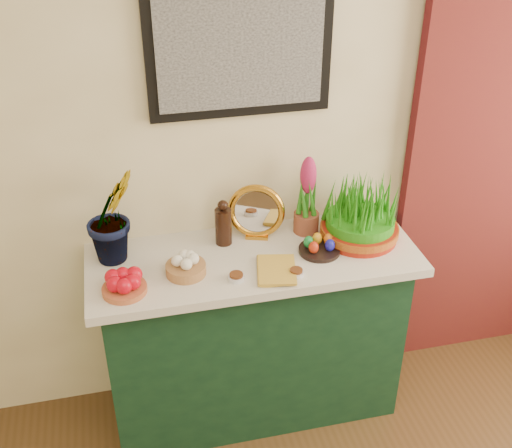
{
  "coord_description": "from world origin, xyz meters",
  "views": [
    {
      "loc": [
        -0.46,
        -0.19,
        2.42
      ],
      "look_at": [
        0.04,
        1.95,
        1.07
      ],
      "focal_mm": 45.0,
      "sensor_mm": 36.0,
      "label": 1
    }
  ],
  "objects_px": {
    "sideboard": "(254,337)",
    "mirror": "(256,212)",
    "hyacinth_green": "(111,202)",
    "book": "(257,270)",
    "wheatgrass_sabzeh": "(361,213)"
  },
  "relations": [
    {
      "from": "hyacinth_green",
      "to": "mirror",
      "type": "height_order",
      "value": "hyacinth_green"
    },
    {
      "from": "sideboard",
      "to": "mirror",
      "type": "relative_size",
      "value": 5.11
    },
    {
      "from": "sideboard",
      "to": "mirror",
      "type": "bearing_deg",
      "value": 71.9
    },
    {
      "from": "mirror",
      "to": "wheatgrass_sabzeh",
      "type": "bearing_deg",
      "value": -15.02
    },
    {
      "from": "sideboard",
      "to": "book",
      "type": "xyz_separation_m",
      "value": [
        -0.01,
        -0.13,
        0.48
      ]
    },
    {
      "from": "hyacinth_green",
      "to": "book",
      "type": "bearing_deg",
      "value": -54.12
    },
    {
      "from": "hyacinth_green",
      "to": "wheatgrass_sabzeh",
      "type": "xyz_separation_m",
      "value": [
        1.04,
        -0.09,
        -0.14
      ]
    },
    {
      "from": "sideboard",
      "to": "wheatgrass_sabzeh",
      "type": "xyz_separation_m",
      "value": [
        0.48,
        0.02,
        0.59
      ]
    },
    {
      "from": "book",
      "to": "wheatgrass_sabzeh",
      "type": "bearing_deg",
      "value": 29.57
    },
    {
      "from": "sideboard",
      "to": "wheatgrass_sabzeh",
      "type": "height_order",
      "value": "wheatgrass_sabzeh"
    },
    {
      "from": "sideboard",
      "to": "hyacinth_green",
      "type": "relative_size",
      "value": 2.43
    },
    {
      "from": "mirror",
      "to": "book",
      "type": "distance_m",
      "value": 0.3
    },
    {
      "from": "book",
      "to": "sideboard",
      "type": "bearing_deg",
      "value": 95.68
    },
    {
      "from": "mirror",
      "to": "book",
      "type": "relative_size",
      "value": 1.23
    },
    {
      "from": "sideboard",
      "to": "wheatgrass_sabzeh",
      "type": "bearing_deg",
      "value": 2.7
    }
  ]
}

